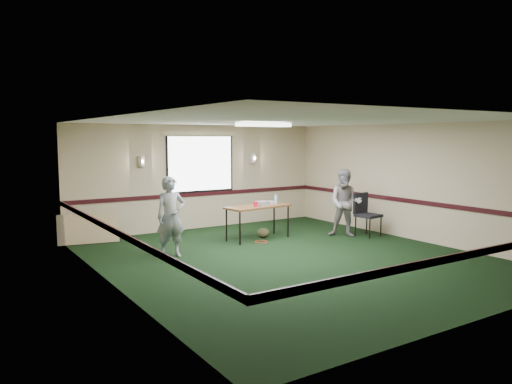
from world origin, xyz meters
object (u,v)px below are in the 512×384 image
projector (262,203)px  conference_chair (365,211)px  folding_table (258,208)px  person_left (171,217)px  person_right (345,203)px

projector → conference_chair: size_ratio=0.29×
folding_table → person_left: 2.46m
projector → person_right: size_ratio=0.18×
person_right → folding_table: bearing=-156.9°
projector → person_left: 2.57m
folding_table → person_right: person_right is taller
folding_table → person_left: person_left is taller
folding_table → conference_chair: (2.42, -1.05, -0.13)m
folding_table → person_left: bearing=-174.6°
projector → person_right: 2.01m
folding_table → conference_chair: bearing=-30.1°
folding_table → projector: size_ratio=5.57×
person_right → conference_chair: bearing=25.7°
folding_table → person_right: (1.94, -0.86, 0.08)m
folding_table → conference_chair: size_ratio=1.59×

